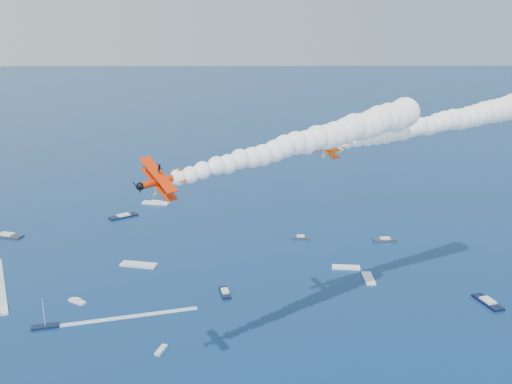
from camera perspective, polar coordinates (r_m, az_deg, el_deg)
biplane_lead at (r=131.44m, az=6.69°, el=4.26°), size 9.11×10.97×8.56m
biplane_trail at (r=97.51m, az=-9.01°, el=1.03°), size 9.32×11.41×9.62m
smoke_trail_lead at (r=150.99m, az=16.71°, el=6.19°), size 64.45×18.02×11.49m
smoke_trail_trail at (r=115.17m, az=4.77°, el=4.78°), size 64.37×16.56×11.49m
spectator_boats at (r=207.86m, az=-12.50°, el=-6.97°), size 203.83×159.52×0.70m
boat_wakes at (r=175.86m, az=-23.01°, el=-12.60°), size 109.89×95.99×0.04m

